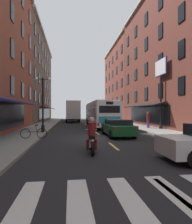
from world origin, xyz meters
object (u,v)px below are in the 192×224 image
street_lamp_twin (43,102)px  bicycle_near (34,133)px  pedestrian_far (148,119)px  billboard_sign (161,76)px  pedestrian_rear (120,118)px  motorcycle_rider (92,137)px  box_truck (73,111)px  sedan_far (72,117)px  transit_bus (100,114)px  sedan_near (118,127)px

street_lamp_twin → bicycle_near: bearing=-90.8°
pedestrian_far → street_lamp_twin: street_lamp_twin is taller
billboard_sign → pedestrian_rear: bearing=100.9°
bicycle_near → pedestrian_far: bearing=33.7°
pedestrian_rear → street_lamp_twin: (-9.84, -11.83, 1.82)m
motorcycle_rider → street_lamp_twin: street_lamp_twin is taller
box_truck → sedan_far: bearing=90.1°
transit_bus → box_truck: (-3.29, 11.20, 0.33)m
box_truck → billboard_sign: bearing=-61.8°
sedan_far → pedestrian_rear: (7.03, -17.13, 0.28)m
transit_bus → sedan_far: size_ratio=2.60×
sedan_far → pedestrian_far: (8.04, -25.68, 0.37)m
sedan_near → sedan_far: bearing=95.7°
pedestrian_rear → billboard_sign: bearing=-18.9°
sedan_far → pedestrian_far: size_ratio=2.71×
bicycle_near → pedestrian_rear: 18.68m
sedan_far → pedestrian_rear: pedestrian_rear is taller
sedan_near → box_truck: bearing=98.5°
motorcycle_rider → box_truck: bearing=91.0°
sedan_near → bicycle_near: sedan_near is taller
motorcycle_rider → bicycle_near: motorcycle_rider is taller
bicycle_near → sedan_near: bearing=14.2°
billboard_sign → sedan_far: 28.77m
sedan_far → pedestrian_rear: size_ratio=2.96×
box_truck → motorcycle_rider: 26.92m
sedan_near → pedestrian_rear: bearing=74.9°
billboard_sign → pedestrian_rear: 10.98m
box_truck → sedan_far: size_ratio=1.56×
motorcycle_rider → bicycle_near: size_ratio=1.21×
pedestrian_rear → sedan_far: bearing=172.5°
transit_bus → box_truck: box_truck is taller
billboard_sign → box_truck: 19.17m
billboard_sign → box_truck: bearing=118.2°
box_truck → pedestrian_rear: (7.02, -6.81, -1.01)m
sedan_far → bicycle_near: 33.09m
street_lamp_twin → pedestrian_rear: bearing=50.2°
box_truck → bicycle_near: bearing=-97.3°
billboard_sign → sedan_near: size_ratio=1.60×
box_truck → pedestrian_rear: 9.83m
sedan_near → pedestrian_rear: pedestrian_rear is taller
billboard_sign → bicycle_near: bearing=-152.8°
box_truck → motorcycle_rider: box_truck is taller
pedestrian_far → street_lamp_twin: 11.47m
sedan_far → motorcycle_rider: motorcycle_rider is taller
box_truck → pedestrian_rear: box_truck is taller
billboard_sign → transit_bus: 8.73m
transit_bus → street_lamp_twin: (-6.12, -7.44, 1.14)m
pedestrian_far → pedestrian_rear: pedestrian_far is taller
transit_bus → bicycle_near: transit_bus is taller
bicycle_near → street_lamp_twin: size_ratio=0.36×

